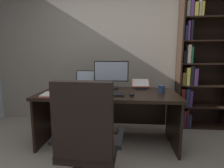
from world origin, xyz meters
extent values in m
cube|color=#A89E8E|center=(0.00, 1.93, 1.39)|extent=(4.97, 0.12, 2.78)
cube|color=black|center=(-0.01, 1.00, 0.70)|extent=(1.85, 0.82, 0.04)
cube|color=black|center=(-0.90, 1.00, 0.34)|extent=(0.03, 0.76, 0.68)
cube|color=black|center=(0.89, 1.00, 0.34)|extent=(0.03, 0.76, 0.68)
cube|color=black|center=(-0.01, 1.39, 0.38)|extent=(1.73, 0.03, 0.48)
cube|color=black|center=(1.11, 1.70, 1.09)|extent=(0.02, 0.30, 2.17)
cube|color=black|center=(1.52, 1.85, 1.09)|extent=(0.84, 0.01, 2.17)
cube|color=black|center=(1.52, 1.70, 0.01)|extent=(0.79, 0.28, 0.02)
cube|color=#512D66|center=(1.16, 1.67, 0.15)|extent=(0.03, 0.22, 0.26)
cube|color=olive|center=(1.19, 1.65, 0.14)|extent=(0.03, 0.17, 0.25)
cube|color=#512D66|center=(1.23, 1.66, 0.16)|extent=(0.03, 0.19, 0.28)
cube|color=maroon|center=(1.27, 1.66, 0.17)|extent=(0.03, 0.20, 0.30)
cube|color=navy|center=(1.31, 1.66, 0.13)|extent=(0.05, 0.20, 0.21)
cube|color=black|center=(1.52, 1.70, 0.37)|extent=(0.79, 0.28, 0.02)
cube|color=maroon|center=(1.17, 1.66, 0.53)|extent=(0.06, 0.19, 0.29)
cube|color=navy|center=(1.25, 1.65, 0.53)|extent=(0.05, 0.18, 0.29)
cube|color=#512D66|center=(1.30, 1.66, 0.51)|extent=(0.05, 0.20, 0.26)
cube|color=black|center=(1.52, 1.70, 0.73)|extent=(0.79, 0.28, 0.02)
cube|color=olive|center=(1.17, 1.65, 0.84)|extent=(0.05, 0.18, 0.20)
cube|color=gold|center=(1.23, 1.67, 0.88)|extent=(0.05, 0.21, 0.29)
cube|color=black|center=(1.29, 1.66, 0.89)|extent=(0.05, 0.19, 0.31)
cube|color=#512D66|center=(1.36, 1.67, 0.87)|extent=(0.05, 0.22, 0.27)
cube|color=black|center=(1.52, 1.70, 1.09)|extent=(0.79, 0.28, 0.02)
cube|color=black|center=(1.16, 1.66, 1.19)|extent=(0.04, 0.19, 0.19)
cube|color=gray|center=(1.23, 1.67, 1.24)|extent=(0.05, 0.22, 0.29)
cube|color=#195633|center=(1.27, 1.65, 1.22)|extent=(0.03, 0.18, 0.25)
cube|color=black|center=(1.52, 1.70, 1.44)|extent=(0.79, 0.28, 0.02)
cube|color=navy|center=(1.16, 1.68, 1.56)|extent=(0.03, 0.23, 0.22)
cube|color=#512D66|center=(1.19, 1.65, 1.60)|extent=(0.03, 0.18, 0.29)
cube|color=black|center=(1.24, 1.66, 1.60)|extent=(0.03, 0.20, 0.30)
cube|color=black|center=(1.52, 1.70, 1.80)|extent=(0.79, 0.28, 0.02)
cube|color=gray|center=(1.17, 1.67, 1.92)|extent=(0.05, 0.21, 0.22)
cube|color=#512D66|center=(1.22, 1.67, 1.96)|extent=(0.05, 0.22, 0.30)
cube|color=gold|center=(1.28, 1.68, 1.91)|extent=(0.05, 0.23, 0.20)
cube|color=gray|center=(1.34, 1.66, 1.94)|extent=(0.03, 0.19, 0.26)
cube|color=gold|center=(1.38, 1.65, 1.92)|extent=(0.03, 0.17, 0.21)
cylinder|color=black|center=(-0.08, 0.13, 0.20)|extent=(0.06, 0.06, 0.30)
cube|color=#2D231E|center=(-0.08, 0.13, 0.39)|extent=(0.52, 0.50, 0.07)
cube|color=#2D231E|center=(-0.08, -0.07, 0.73)|extent=(0.48, 0.12, 0.62)
cube|color=black|center=(-0.36, 0.14, 0.51)|extent=(0.07, 0.39, 0.04)
cube|color=black|center=(0.20, 0.12, 0.51)|extent=(0.07, 0.39, 0.04)
cube|color=black|center=(0.02, 1.28, 0.73)|extent=(0.22, 0.16, 0.02)
cylinder|color=black|center=(0.02, 1.28, 0.79)|extent=(0.04, 0.04, 0.09)
cube|color=black|center=(0.02, 1.29, 0.99)|extent=(0.51, 0.02, 0.30)
cube|color=silver|center=(0.02, 1.27, 0.99)|extent=(0.48, 0.00, 0.27)
cube|color=black|center=(-0.40, 1.24, 0.74)|extent=(0.30, 0.25, 0.02)
cube|color=#2D2D30|center=(-0.40, 1.22, 0.75)|extent=(0.26, 0.14, 0.00)
cube|color=black|center=(-0.40, 1.40, 0.86)|extent=(0.30, 0.07, 0.24)
cube|color=silver|center=(-0.40, 1.40, 0.87)|extent=(0.27, 0.06, 0.21)
cube|color=black|center=(0.02, 0.82, 0.74)|extent=(0.42, 0.15, 0.02)
ellipsoid|color=black|center=(0.32, 0.82, 0.74)|extent=(0.06, 0.10, 0.04)
cube|color=black|center=(0.46, 1.26, 0.73)|extent=(0.14, 0.12, 0.01)
cube|color=black|center=(0.46, 1.22, 0.74)|extent=(0.24, 0.01, 0.01)
cube|color=#DB422D|center=(0.46, 1.35, 0.80)|extent=(0.26, 0.18, 0.10)
cube|color=silver|center=(0.46, 1.35, 0.81)|extent=(0.24, 0.17, 0.09)
cube|color=#DB422D|center=(-0.70, 0.76, 0.73)|extent=(0.25, 0.29, 0.01)
cube|color=#DB422D|center=(-0.47, 0.78, 0.73)|extent=(0.25, 0.29, 0.01)
cube|color=silver|center=(-0.70, 0.76, 0.74)|extent=(0.23, 0.28, 0.02)
cube|color=silver|center=(-0.47, 0.78, 0.74)|extent=(0.23, 0.28, 0.02)
cylinder|color=#B7B7BC|center=(-0.58, 0.77, 0.74)|extent=(0.04, 0.25, 0.02)
cube|color=silver|center=(-0.33, 0.99, 0.73)|extent=(0.18, 0.23, 0.01)
cylinder|color=navy|center=(-0.31, 0.99, 0.74)|extent=(0.13, 0.05, 0.01)
cylinder|color=#334C7A|center=(0.72, 1.04, 0.78)|extent=(0.09, 0.09, 0.10)
camera|label=1|loc=(0.26, -1.39, 1.24)|focal=29.02mm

